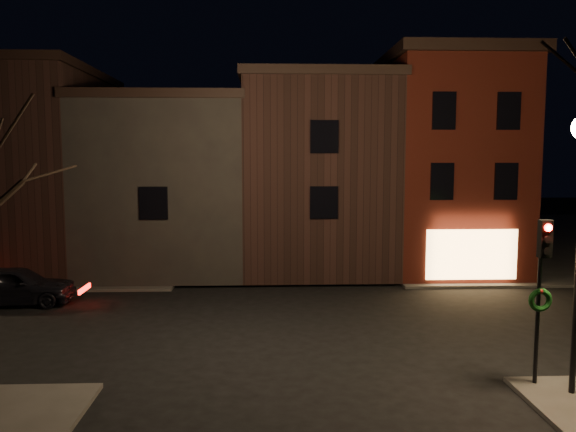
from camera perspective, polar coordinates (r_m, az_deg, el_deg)
name	(u,v)px	position (r m, az deg, el deg)	size (l,w,h in m)	color
ground	(296,325)	(19.29, 0.78, -11.02)	(120.00, 120.00, 0.00)	black
sidewalk_far_right	(563,237)	(44.14, 26.18, -1.94)	(30.00, 30.00, 0.12)	#2D2B28
corner_building	(445,162)	(29.32, 15.66, 5.26)	(6.50, 8.50, 10.50)	#50160E
row_building_a	(314,173)	(29.05, 2.66, 4.35)	(7.30, 10.30, 9.40)	black
row_building_b	(173,183)	(29.35, -11.61, 3.27)	(7.80, 10.30, 8.40)	black
row_building_c	(28,169)	(31.34, -24.88, 4.38)	(7.30, 10.30, 9.90)	black
traffic_signal	(542,276)	(14.77, 24.37, -5.58)	(0.58, 0.38, 4.05)	black
parked_car_a	(14,285)	(24.06, -26.05, -6.36)	(1.79, 4.45, 1.52)	black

